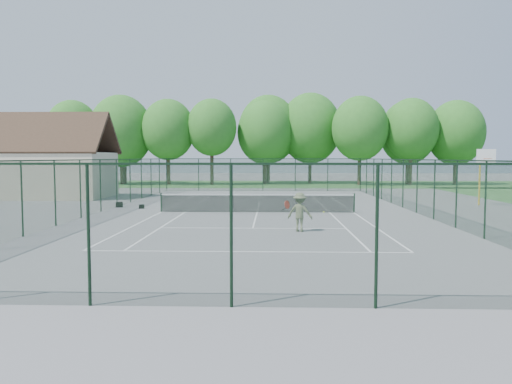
# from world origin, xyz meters

# --- Properties ---
(ground) EXTENTS (140.00, 140.00, 0.00)m
(ground) POSITION_xyz_m (0.00, 0.00, 0.00)
(ground) COLOR slate
(ground) RESTS_ON ground
(grass_far) EXTENTS (80.00, 16.00, 0.01)m
(grass_far) POSITION_xyz_m (0.00, 30.00, 0.01)
(grass_far) COLOR #3E7A35
(grass_far) RESTS_ON ground
(court_lines) EXTENTS (11.05, 23.85, 0.01)m
(court_lines) POSITION_xyz_m (0.00, 0.00, 0.00)
(court_lines) COLOR white
(court_lines) RESTS_ON ground
(tennis_net) EXTENTS (11.08, 0.08, 1.10)m
(tennis_net) POSITION_xyz_m (0.00, 0.00, 0.58)
(tennis_net) COLOR black
(tennis_net) RESTS_ON ground
(fence_enclosure) EXTENTS (18.05, 36.05, 3.02)m
(fence_enclosure) POSITION_xyz_m (0.00, 0.00, 1.56)
(fence_enclosure) COLOR #1B3823
(fence_enclosure) RESTS_ON ground
(utility_building) EXTENTS (8.60, 6.27, 6.63)m
(utility_building) POSITION_xyz_m (-16.00, 10.00, 3.12)
(utility_building) COLOR beige
(utility_building) RESTS_ON ground
(tree_line_far) EXTENTS (39.40, 6.40, 9.70)m
(tree_line_far) POSITION_xyz_m (0.00, 30.00, 5.99)
(tree_line_far) COLOR #472F21
(tree_line_far) RESTS_ON ground
(basketball_goal) EXTENTS (1.20, 1.43, 3.65)m
(basketball_goal) POSITION_xyz_m (14.42, 4.27, 2.57)
(basketball_goal) COLOR yellow
(basketball_goal) RESTS_ON ground
(sports_bag_a) EXTENTS (0.49, 0.38, 0.34)m
(sports_bag_a) POSITION_xyz_m (-8.72, 2.53, 0.17)
(sports_bag_a) COLOR black
(sports_bag_a) RESTS_ON ground
(sports_bag_b) EXTENTS (0.37, 0.27, 0.25)m
(sports_bag_b) POSITION_xyz_m (-7.11, 1.83, 0.13)
(sports_bag_b) COLOR black
(sports_bag_b) RESTS_ON ground
(tennis_player) EXTENTS (1.94, 0.95, 1.65)m
(tennis_player) POSITION_xyz_m (2.02, -7.27, 0.82)
(tennis_player) COLOR #5E6748
(tennis_player) RESTS_ON ground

